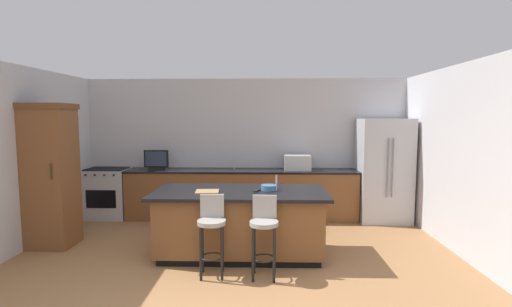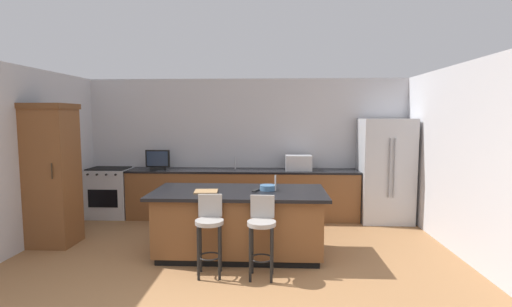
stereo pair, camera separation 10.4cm
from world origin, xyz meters
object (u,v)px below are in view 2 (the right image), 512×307
bar_stool_left (210,228)px  cutting_board (206,191)px  range_oven (110,192)px  fruit_bowl (268,188)px  bar_stool_right (262,229)px  microwave (298,163)px  tv_monitor (158,161)px  kitchen_island (239,222)px  cabinet_tower (51,172)px  refrigerator (385,170)px  tv_remote (256,190)px

bar_stool_left → cutting_board: bar_stool_left is taller
range_oven → fruit_bowl: 3.60m
bar_stool_right → microwave: bearing=79.4°
tv_monitor → kitchen_island: bearing=-47.4°
kitchen_island → range_oven: bearing=144.5°
cabinet_tower → bar_stool_left: cabinet_tower is taller
microwave → fruit_bowl: size_ratio=2.19×
microwave → bar_stool_right: size_ratio=0.50×
microwave → bar_stool_left: size_ratio=0.50×
fruit_bowl → bar_stool_right: bearing=-94.5°
microwave → bar_stool_left: 2.88m
refrigerator → kitchen_island: bearing=-143.7°
cabinet_tower → microwave: bearing=23.0°
refrigerator → cutting_board: size_ratio=6.12×
microwave → bar_stool_right: microwave is taller
bar_stool_right → bar_stool_left: bearing=179.5°
tv_remote → cutting_board: bearing=-152.7°
tv_remote → cutting_board: tv_remote is taller
range_oven → cabinet_tower: bearing=-95.6°
tv_monitor → tv_remote: 2.69m
range_oven → bar_stool_left: bar_stool_left is taller
fruit_bowl → cutting_board: (-0.82, -0.17, -0.03)m
range_oven → microwave: bearing=0.0°
cabinet_tower → tv_monitor: bearing=53.9°
bar_stool_right → tv_remote: bar_stool_right is taller
tv_remote → cutting_board: (-0.66, -0.09, -0.00)m
microwave → bar_stool_left: microwave is taller
cutting_board → cabinet_tower: bearing=169.8°
kitchen_island → cabinet_tower: size_ratio=1.12×
range_oven → bar_stool_right: bar_stool_right is taller
range_oven → tv_remote: size_ratio=5.53×
range_oven → cutting_board: size_ratio=3.07×
microwave → refrigerator: bearing=-2.3°
kitchen_island → tv_monitor: (-1.70, 1.84, 0.63)m
refrigerator → fruit_bowl: 2.76m
cutting_board → bar_stool_left: bearing=-75.9°
microwave → cutting_board: bearing=-124.1°
bar_stool_left → fruit_bowl: 1.06m
tv_monitor → cabinet_tower: bearing=-126.1°
kitchen_island → refrigerator: (2.50, 1.83, 0.48)m
microwave → tv_monitor: 2.63m
refrigerator → range_oven: (-5.16, 0.06, -0.47)m
range_oven → bar_stool_right: (2.99, -2.59, 0.11)m
cabinet_tower → tv_remote: (3.04, -0.34, -0.18)m
cabinet_tower → fruit_bowl: bearing=-4.6°
cabinet_tower → bar_stool_left: 2.75m
tv_monitor → tv_remote: size_ratio=2.65×
kitchen_island → refrigerator: size_ratio=1.26×
refrigerator → cabinet_tower: size_ratio=0.89×
kitchen_island → microwave: size_ratio=4.91×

